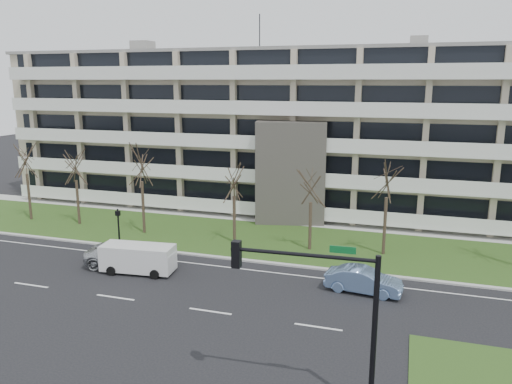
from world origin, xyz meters
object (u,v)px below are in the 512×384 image
(blue_sedan, at_px, (363,280))
(pedestrian_signal, at_px, (118,225))
(silver_pickup, at_px, (131,254))
(white_van, at_px, (139,256))
(traffic_signal, at_px, (325,304))

(blue_sedan, height_order, pedestrian_signal, pedestrian_signal)
(pedestrian_signal, bearing_deg, blue_sedan, -0.70)
(blue_sedan, relative_size, pedestrian_signal, 1.39)
(pedestrian_signal, bearing_deg, silver_pickup, -39.10)
(white_van, height_order, traffic_signal, traffic_signal)
(white_van, bearing_deg, blue_sedan, -1.04)
(silver_pickup, distance_m, pedestrian_signal, 3.59)
(white_van, bearing_deg, silver_pickup, 137.57)
(silver_pickup, distance_m, traffic_signal, 18.92)
(traffic_signal, bearing_deg, blue_sedan, 84.73)
(traffic_signal, height_order, pedestrian_signal, traffic_signal)
(blue_sedan, bearing_deg, silver_pickup, 97.47)
(silver_pickup, bearing_deg, blue_sedan, -98.38)
(white_van, bearing_deg, traffic_signal, -41.78)
(silver_pickup, bearing_deg, pedestrian_signal, 35.49)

